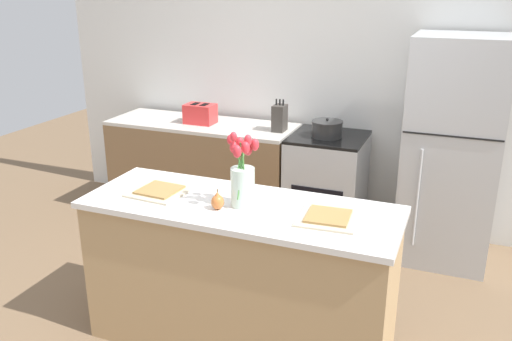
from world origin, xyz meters
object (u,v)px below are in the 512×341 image
Objects in this scene: plate_setting_left at (160,191)px; knife_block at (280,118)px; refrigerator at (451,152)px; toaster at (200,114)px; cooking_pot at (327,129)px; stove_range at (326,187)px; pear_figurine at (218,201)px; flower_vase at (243,178)px; plate_setting_right at (328,217)px.

knife_block is (0.19, 1.60, 0.09)m from plate_setting_left.
knife_block is (-1.37, -0.01, 0.14)m from refrigerator.
toaster reaches higher than cooking_pot.
stove_range is 2.72× the size of plate_setting_left.
knife_block reaches higher than toaster.
toaster is 1.11× the size of cooking_pot.
cooking_pot is at bearing -177.78° from refrigerator.
knife_block is at bearing 97.94° from pear_figurine.
toaster is (-1.08, 1.59, -0.09)m from flower_vase.
flower_vase is at bearing 179.82° from plate_setting_right.
pear_figurine is 0.44m from plate_setting_left.
refrigerator is at bearing 57.46° from flower_vase.
toaster is (-0.55, 1.59, 0.07)m from plate_setting_left.
knife_block is (0.74, 0.01, 0.03)m from toaster.
stove_range is 3.56× the size of cooking_pot.
flower_vase reaches higher than knife_block.
cooking_pot is at bearing -100.04° from stove_range.
knife_block reaches higher than plate_setting_right.
flower_vase is at bearing 41.54° from pear_figurine.
plate_setting_right is at bearing -45.37° from toaster.
refrigerator is 1.70m from plate_setting_right.
flower_vase is at bearing -92.55° from cooking_pot.
flower_vase is 1.92m from toaster.
refrigerator reaches higher than cooking_pot.
flower_vase is 0.56m from plate_setting_left.
pear_figurine is 0.42× the size of toaster.
toaster reaches higher than plate_setting_left.
plate_setting_left is 1.02m from plate_setting_right.
stove_range is at bearing 69.18° from plate_setting_left.
stove_range is 0.52× the size of refrigerator.
knife_block is at bearing -179.72° from refrigerator.
flower_vase is at bearing -55.75° from toaster.
cooking_pot is 0.93× the size of knife_block.
pear_figurine is 1.72m from knife_block.
pear_figurine is (-1.14, -1.71, 0.08)m from refrigerator.
toaster is (-0.97, 1.69, 0.03)m from pear_figurine.
flower_vase is at bearing 0.17° from plate_setting_left.
plate_setting_right is 1.18× the size of toaster.
stove_range is 0.52m from cooking_pot.
plate_setting_right is (0.41, -1.61, 0.47)m from stove_range.
stove_range is at bearing 79.96° from cooking_pot.
flower_vase reaches higher than plate_setting_right.
knife_block is (-0.83, 1.60, 0.09)m from plate_setting_right.
flower_vase is 1.31× the size of plate_setting_left.
flower_vase is 3.66× the size of pear_figurine.
flower_vase is 0.19m from pear_figurine.
refrigerator is at bearing 2.22° from cooking_pot.
refrigerator reaches higher than toaster.
plate_setting_right is (0.49, -0.00, -0.15)m from flower_vase.
cooking_pot is (-0.42, 1.57, 0.05)m from plate_setting_right.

